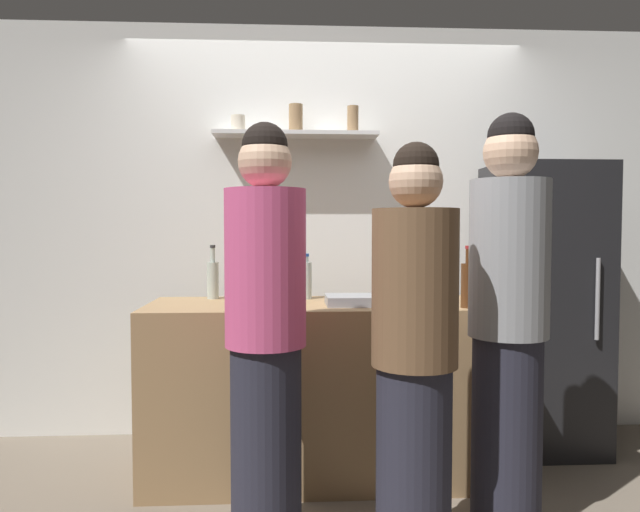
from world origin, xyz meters
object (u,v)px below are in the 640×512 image
Objects in this scene: wine_bottle_pale_glass at (213,279)px; water_bottle_plastic at (305,279)px; wine_bottle_amber_glass at (468,284)px; person_pink_top at (266,334)px; refrigerator at (543,307)px; utensil_holder at (408,289)px; wine_bottle_dark_glass at (250,283)px; baking_pan at (359,300)px; person_brown_jacket at (414,356)px; person_grey_hoodie at (508,323)px.

water_bottle_plastic is at bearing -3.15° from wine_bottle_pale_glass.
water_bottle_plastic is at bearing 152.48° from wine_bottle_amber_glass.
wine_bottle_amber_glass is 0.18× the size of person_pink_top.
utensil_holder is (-0.86, -0.19, 0.13)m from refrigerator.
person_pink_top is at bearing -79.92° from wine_bottle_dark_glass.
baking_pan is 0.73m from person_pink_top.
water_bottle_plastic is at bearing -174.55° from refrigerator.
wine_bottle_pale_glass is at bearing -176.82° from refrigerator.
person_pink_top reaches higher than water_bottle_plastic.
person_brown_jacket is 0.51m from person_grey_hoodie.
person_grey_hoodie is (0.28, -0.77, -0.07)m from utensil_holder.
refrigerator reaches higher than baking_pan.
person_brown_jacket is at bearing -80.24° from baking_pan.
wine_bottle_pale_glass is at bearing 125.33° from wine_bottle_dark_glass.
baking_pan is 0.85m from wine_bottle_pale_glass.
person_brown_jacket is (0.69, -0.74, -0.22)m from wine_bottle_dark_glass.
baking_pan is at bearing 75.87° from person_brown_jacket.
wine_bottle_pale_glass reaches higher than utensil_holder.
person_grey_hoodie is at bearing -121.00° from refrigerator.
water_bottle_plastic reaches higher than utensil_holder.
refrigerator is at bearing 41.48° from wine_bottle_amber_glass.
refrigerator is 5.60× the size of wine_bottle_pale_glass.
person_grey_hoodie reaches higher than utensil_holder.
refrigerator is at bearing 12.66° from utensil_holder.
wine_bottle_dark_glass is at bearing -27.03° from person_grey_hoodie.
person_grey_hoodie reaches higher than refrigerator.
person_grey_hoodie is (0.58, -0.54, -0.04)m from baking_pan.
person_grey_hoodie reaches higher than wine_bottle_amber_glass.
person_brown_jacket reaches higher than baking_pan.
person_grey_hoodie reaches higher than wine_bottle_pale_glass.
water_bottle_plastic is at bearing 45.02° from wine_bottle_dark_glass.
wine_bottle_dark_glass is 0.19× the size of person_brown_jacket.
wine_bottle_amber_glass is 0.91m from water_bottle_plastic.
person_grey_hoodie reaches higher than water_bottle_plastic.
person_pink_top reaches higher than person_brown_jacket.
baking_pan is 0.19× the size of person_grey_hoodie.
water_bottle_plastic is at bearing 133.85° from baking_pan.
wine_bottle_pale_glass is at bearing 175.57° from utensil_holder.
water_bottle_plastic is 0.88m from person_pink_top.
refrigerator is 1.96m from wine_bottle_pale_glass.
wine_bottle_pale_glass is at bearing 176.85° from water_bottle_plastic.
refrigerator is at bearing 3.18° from wine_bottle_pale_glass.
water_bottle_plastic is at bearing 87.32° from person_brown_jacket.
baking_pan is 0.77m from person_brown_jacket.
water_bottle_plastic is (0.51, -0.03, -0.00)m from wine_bottle_pale_glass.
wine_bottle_dark_glass is 1.26× the size of water_bottle_plastic.
water_bottle_plastic is 0.14× the size of person_pink_top.
refrigerator is 5.47× the size of wine_bottle_amber_glass.
utensil_holder is 0.13× the size of person_brown_jacket.
wine_bottle_amber_glass reaches higher than wine_bottle_pale_glass.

